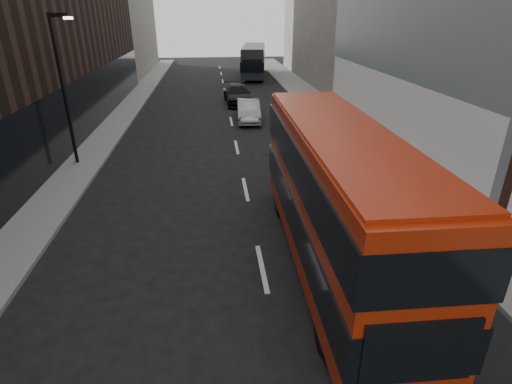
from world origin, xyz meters
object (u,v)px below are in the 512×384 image
object	(u,v)px
street_lamp	(64,82)
car_a	(312,190)
car_b	(249,111)
red_bus	(336,193)
grey_bus	(254,60)
car_c	(238,94)

from	to	relation	value
street_lamp	car_a	bearing A→B (deg)	-28.29
car_b	red_bus	bearing A→B (deg)	-84.15
car_b	grey_bus	bearing A→B (deg)	86.00
street_lamp	car_a	distance (m)	12.76
street_lamp	car_b	world-z (taller)	street_lamp
street_lamp	red_bus	xyz separation A→B (m)	(10.37, -9.98, -1.76)
car_b	car_c	world-z (taller)	car_c
car_a	car_c	bearing A→B (deg)	95.65
grey_bus	car_b	xyz separation A→B (m)	(-2.58, -20.97, -1.15)
street_lamp	car_c	bearing A→B (deg)	56.96
car_b	car_a	bearing A→B (deg)	-81.56
red_bus	car_c	xyz separation A→B (m)	(-1.24, 24.01, -1.65)
street_lamp	car_c	xyz separation A→B (m)	(9.12, 14.03, -3.41)
red_bus	grey_bus	xyz separation A→B (m)	(1.69, 38.95, -0.53)
car_a	car_c	world-z (taller)	car_c
car_b	car_c	distance (m)	6.04
street_lamp	car_c	distance (m)	17.08
red_bus	car_b	distance (m)	18.08
car_c	car_a	bearing A→B (deg)	-87.62
car_a	car_b	size ratio (longest dim) A/B	0.81
red_bus	car_c	distance (m)	24.10
red_bus	car_c	world-z (taller)	red_bus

